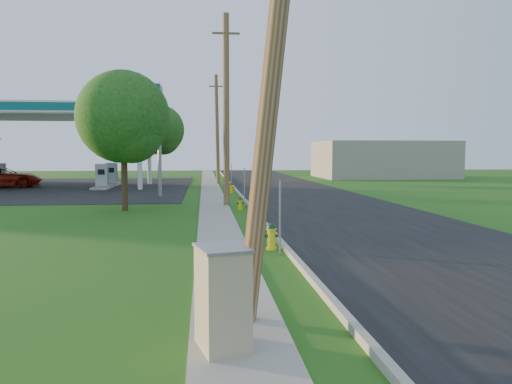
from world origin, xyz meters
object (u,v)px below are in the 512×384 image
Objects in this scene: tree_lot at (160,132)px; utility_pole_mid at (226,110)px; utility_pole_near at (277,20)px; fuel_pump_sw at (0,177)px; price_pylon at (159,109)px; fuel_pump_ne at (102,179)px; hydrant_mid at (240,204)px; car_red at (3,178)px; tree_verge at (125,121)px; utility_pole_far at (217,129)px; hydrant_far at (231,188)px; fuel_pump_se at (112,177)px; utility_cabinet at (222,298)px; hydrant_near at (271,236)px.

utility_pole_mid is at bearing -77.37° from tree_lot.
utility_pole_mid reaches higher than utility_pole_near.
fuel_pump_sw is 18.72m from price_pylon.
fuel_pump_ne is 17.97m from hydrant_mid.
car_red is at bearing -141.14° from tree_lot.
price_pylon is 7.49m from tree_verge.
price_pylon is 18.94m from tree_lot.
car_red is at bearing 165.07° from fuel_pump_ne.
utility_pole_near is at bearing -90.00° from utility_pole_far.
utility_pole_far is at bearing 93.84° from hydrant_far.
utility_pole_far reaches higher than price_pylon.
utility_pole_mid reaches higher than fuel_pump_se.
utility_pole_mid reaches higher than tree_verge.
fuel_pump_se is 0.43× the size of tree_lot.
utility_cabinet is at bearing -64.84° from fuel_pump_sw.
utility_cabinet is at bearing -77.29° from tree_verge.
car_red is (-17.63, 27.22, 0.42)m from hydrant_near.
utility_pole_mid is 5.21m from tree_verge.
fuel_pump_ne and fuel_pump_se have the same top height.
car_red is (0.99, -1.86, 0.08)m from fuel_pump_sw.
tree_verge is (-4.83, -19.84, -0.55)m from utility_pole_far.
fuel_pump_sw is at bearing 133.72° from hydrant_mid.
utility_cabinet is at bearing -91.42° from utility_pole_far.
price_pylon is 25.26m from utility_cabinet.
utility_pole_mid reaches higher than fuel_pump_ne.
fuel_pump_se is (-8.90, 17.00, -4.23)m from utility_pole_mid.
hydrant_far is 0.51× the size of utility_cabinet.
car_red is at bearing 135.05° from hydrant_mid.
utility_pole_near is 11.97× the size of hydrant_near.
fuel_pump_se is (-8.90, -1.00, -4.08)m from utility_pole_far.
tree_lot reaches higher than hydrant_near.
fuel_pump_ne is 4.84× the size of hydrant_mid.
utility_pole_mid is 1.31× the size of tree_lot.
tree_lot is at bearing 102.69° from hydrant_mid.
fuel_pump_sw is at bearing 180.00° from fuel_pump_se.
hydrant_far is at bearing 60.70° from tree_verge.
utility_pole_far is 2.97× the size of fuel_pump_sw.
utility_pole_near is at bearing -73.98° from fuel_pump_ne.
tree_verge is 4.53× the size of utility_cabinet.
utility_pole_mid is at bearing 93.40° from hydrant_near.
hydrant_mid is 10.25m from hydrant_far.
fuel_pump_se reaches higher than hydrant_mid.
hydrant_mid is at bearing -77.31° from tree_lot.
car_red reaches higher than hydrant_near.
utility_pole_near is at bearing 51.07° from utility_cabinet.
utility_pole_near is 18.00m from utility_pole_mid.
utility_pole_near reaches higher than hydrant_far.
utility_pole_far is 6.52× the size of utility_cabinet.
fuel_pump_se is 2.20× the size of utility_cabinet.
fuel_pump_ne is at bearing 124.40° from utility_pole_mid.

